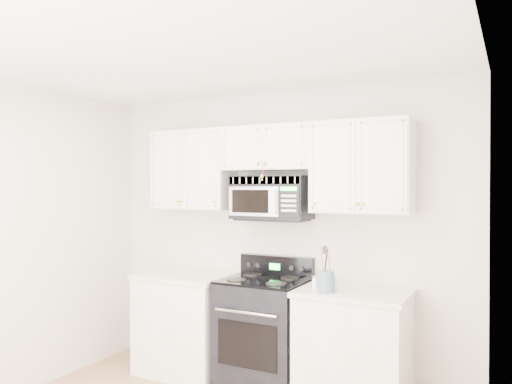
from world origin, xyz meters
The scene contains 9 objects.
room centered at (0.00, 0.00, 1.30)m, with size 3.51×3.51×2.61m.
base_cabinet_left centered at (-0.80, 1.44, 0.43)m, with size 0.86×0.65×0.92m.
base_cabinet_right centered at (0.80, 1.44, 0.43)m, with size 0.86×0.65×0.92m.
range centered at (0.00, 1.45, 0.48)m, with size 0.71×0.65×1.11m.
upper_cabinets centered at (0.00, 1.58, 1.93)m, with size 2.44×0.37×0.75m.
microwave centered at (0.01, 1.57, 1.64)m, with size 0.69×0.39×0.38m.
utensil_crock centered at (0.63, 1.26, 1.01)m, with size 0.13×0.13×0.35m.
shaker_salt centered at (0.50, 1.36, 0.97)m, with size 0.04×0.04×0.10m.
shaker_pepper centered at (0.66, 1.40, 0.97)m, with size 0.04×0.04×0.10m.
Camera 1 is at (1.92, -2.39, 1.73)m, focal length 35.00 mm.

